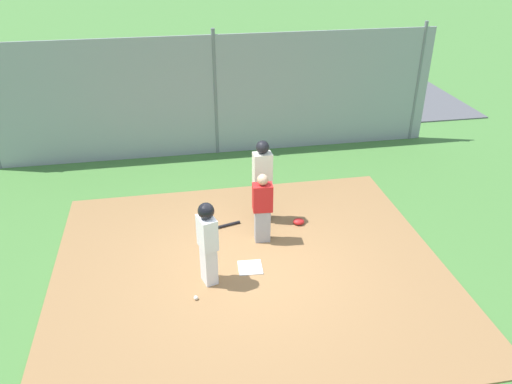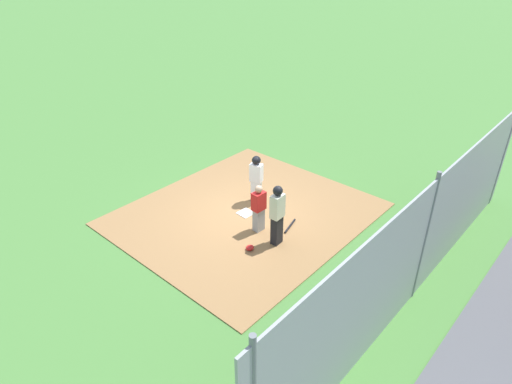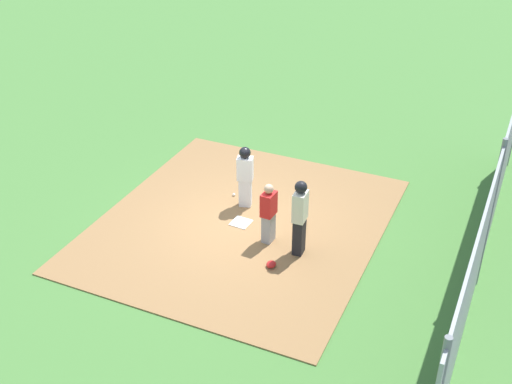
{
  "view_description": "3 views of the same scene",
  "coord_description": "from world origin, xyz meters",
  "px_view_note": "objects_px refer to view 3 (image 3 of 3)",
  "views": [
    {
      "loc": [
        1.23,
        7.42,
        5.74
      ],
      "look_at": [
        -0.32,
        -1.16,
        0.99
      ],
      "focal_mm": 35.3,
      "sensor_mm": 36.0,
      "label": 1
    },
    {
      "loc": [
        -8.51,
        -7.95,
        7.54
      ],
      "look_at": [
        -0.01,
        -0.43,
        0.96
      ],
      "focal_mm": 31.34,
      "sensor_mm": 36.0,
      "label": 2
    },
    {
      "loc": [
        -11.79,
        -5.73,
        8.67
      ],
      "look_at": [
        0.18,
        -0.31,
        0.86
      ],
      "focal_mm": 46.29,
      "sensor_mm": 36.0,
      "label": 3
    }
  ],
  "objects_px": {
    "runner": "(245,173)",
    "home_plate": "(241,223)",
    "umpire": "(300,216)",
    "baseball_bat": "(304,229)",
    "baseball": "(234,195)",
    "catcher_mask": "(271,264)",
    "catcher": "(269,213)"
  },
  "relations": [
    {
      "from": "home_plate",
      "to": "baseball_bat",
      "type": "relative_size",
      "value": 0.58
    },
    {
      "from": "catcher",
      "to": "runner",
      "type": "bearing_deg",
      "value": -42.83
    },
    {
      "from": "baseball_bat",
      "to": "catcher_mask",
      "type": "xyz_separation_m",
      "value": [
        -1.6,
        0.15,
        0.03
      ]
    },
    {
      "from": "catcher_mask",
      "to": "baseball",
      "type": "bearing_deg",
      "value": 41.06
    },
    {
      "from": "umpire",
      "to": "baseball_bat",
      "type": "distance_m",
      "value": 1.29
    },
    {
      "from": "home_plate",
      "to": "catcher_mask",
      "type": "relative_size",
      "value": 1.83
    },
    {
      "from": "umpire",
      "to": "baseball_bat",
      "type": "relative_size",
      "value": 2.38
    },
    {
      "from": "umpire",
      "to": "home_plate",
      "type": "bearing_deg",
      "value": -20.86
    },
    {
      "from": "runner",
      "to": "home_plate",
      "type": "bearing_deg",
      "value": 1.2
    },
    {
      "from": "home_plate",
      "to": "baseball",
      "type": "relative_size",
      "value": 5.95
    },
    {
      "from": "home_plate",
      "to": "runner",
      "type": "relative_size",
      "value": 0.27
    },
    {
      "from": "runner",
      "to": "baseball",
      "type": "relative_size",
      "value": 21.63
    },
    {
      "from": "umpire",
      "to": "baseball",
      "type": "height_order",
      "value": "umpire"
    },
    {
      "from": "home_plate",
      "to": "runner",
      "type": "bearing_deg",
      "value": 17.66
    },
    {
      "from": "runner",
      "to": "baseball",
      "type": "xyz_separation_m",
      "value": [
        0.28,
        0.46,
        -0.87
      ]
    },
    {
      "from": "home_plate",
      "to": "baseball",
      "type": "bearing_deg",
      "value": 33.62
    },
    {
      "from": "umpire",
      "to": "catcher_mask",
      "type": "bearing_deg",
      "value": 61.58
    },
    {
      "from": "umpire",
      "to": "baseball_bat",
      "type": "xyz_separation_m",
      "value": [
        0.87,
        0.19,
        -0.93
      ]
    },
    {
      "from": "catcher",
      "to": "baseball",
      "type": "bearing_deg",
      "value": -39.26
    },
    {
      "from": "umpire",
      "to": "baseball",
      "type": "xyz_separation_m",
      "value": [
        1.6,
        2.38,
        -0.93
      ]
    },
    {
      "from": "home_plate",
      "to": "umpire",
      "type": "distance_m",
      "value": 2.0
    },
    {
      "from": "catcher",
      "to": "baseball_bat",
      "type": "height_order",
      "value": "catcher"
    },
    {
      "from": "catcher",
      "to": "catcher_mask",
      "type": "distance_m",
      "value": 1.2
    },
    {
      "from": "catcher_mask",
      "to": "baseball",
      "type": "relative_size",
      "value": 3.24
    },
    {
      "from": "baseball_bat",
      "to": "baseball",
      "type": "xyz_separation_m",
      "value": [
        0.73,
        2.18,
        0.01
      ]
    },
    {
      "from": "runner",
      "to": "catcher_mask",
      "type": "bearing_deg",
      "value": 21.08
    },
    {
      "from": "runner",
      "to": "baseball_bat",
      "type": "xyz_separation_m",
      "value": [
        -0.45,
        -1.73,
        -0.88
      ]
    },
    {
      "from": "catcher_mask",
      "to": "baseball",
      "type": "distance_m",
      "value": 3.09
    },
    {
      "from": "baseball_bat",
      "to": "baseball",
      "type": "relative_size",
      "value": 10.28
    },
    {
      "from": "runner",
      "to": "catcher_mask",
      "type": "height_order",
      "value": "runner"
    },
    {
      "from": "runner",
      "to": "baseball",
      "type": "distance_m",
      "value": 1.02
    },
    {
      "from": "home_plate",
      "to": "catcher",
      "type": "height_order",
      "value": "catcher"
    }
  ]
}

